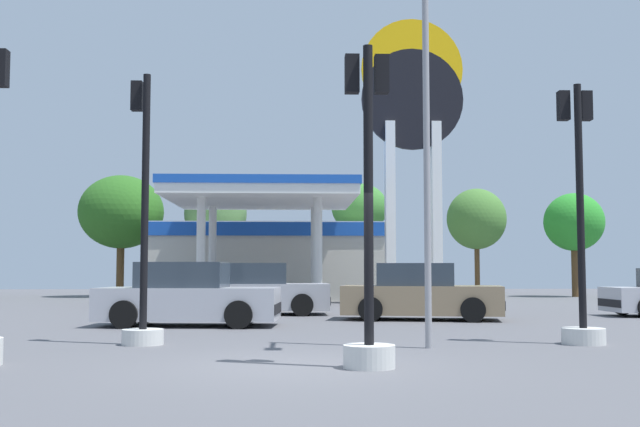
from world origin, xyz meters
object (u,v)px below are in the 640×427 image
Objects in this scene: car_3 at (256,291)px; corner_streetlamp at (428,122)px; tree_4 at (476,219)px; traffic_signal_3 at (368,256)px; tree_5 at (574,223)px; station_pole_sign at (412,121)px; tree_1 at (121,212)px; traffic_signal_1 at (581,257)px; traffic_signal_2 at (143,266)px; tree_3 at (360,208)px; car_2 at (188,297)px; tree_2 at (216,214)px; car_1 at (421,294)px.

corner_streetlamp is at bearing -71.50° from car_3.
tree_4 is (10.88, 16.00, 3.34)m from car_3.
traffic_signal_3 is 31.57m from tree_5.
tree_1 is (-13.91, 8.66, -3.20)m from station_pole_sign.
car_3 is at bearing 123.95° from traffic_signal_1.
traffic_signal_2 is (-1.70, -9.58, 0.75)m from car_3.
station_pole_sign is at bearing -81.08° from tree_3.
car_3 reaches higher than car_2.
tree_2 reaches higher than traffic_signal_2.
tree_4 is at bearing 71.75° from car_1.
traffic_signal_1 is 0.87× the size of tree_4.
tree_5 is (11.11, 17.93, 3.14)m from car_1.
traffic_signal_3 is (-4.37, -3.33, -0.03)m from traffic_signal_1.
car_3 is at bearing 99.56° from traffic_signal_3.
station_pole_sign is at bearing 50.15° from car_3.
corner_streetlamp is (11.33, -26.62, -0.34)m from tree_1.
tree_3 is at bearing 73.98° from car_3.
traffic_signal_3 is at bearing -80.44° from car_3.
traffic_signal_3 is 3.75m from corner_streetlamp.
tree_4 reaches higher than traffic_signal_1.
traffic_signal_1 is 26.80m from tree_5.
tree_4 reaches higher than car_1.
tree_5 is at bearing -1.78° from tree_1.
tree_5 is (11.12, -1.13, -0.80)m from tree_3.
traffic_signal_1 is at bearing -31.57° from car_2.
tree_4 is (6.15, 18.66, 3.35)m from car_1.
tree_5 is (13.62, 28.38, 2.26)m from traffic_signal_3.
car_2 is 22.08m from tree_1.
tree_4 is (12.57, 25.58, 2.60)m from traffic_signal_2.
traffic_signal_3 is 0.74× the size of tree_1.
traffic_signal_3 is (2.21, -13.11, 0.87)m from car_3.
car_1 is at bearing -98.00° from station_pole_sign.
station_pole_sign reaches higher than car_2.
car_1 is at bearing 104.62° from traffic_signal_1.
tree_1 reaches higher than tree_4.
traffic_signal_2 is at bearing -76.62° from tree_1.
traffic_signal_2 is (-6.42, -6.92, 0.76)m from car_1.
tree_5 reaches higher than car_2.
station_pole_sign reaches higher than tree_5.
traffic_signal_3 reaches higher than car_3.
traffic_signal_2 is 0.81× the size of tree_1.
tree_3 is at bearing 98.92° from station_pole_sign.
station_pole_sign is at bearing -118.73° from tree_4.
car_3 is 0.79× the size of tree_4.
corner_streetlamp reaches higher than tree_4.
corner_streetlamp reaches higher than tree_5.
tree_4 is (8.67, 29.12, 2.47)m from traffic_signal_3.
tree_5 is (9.70, 7.93, -3.73)m from station_pole_sign.
traffic_signal_2 is 0.90× the size of tree_4.
corner_streetlamp is (-12.28, -25.89, 0.19)m from tree_5.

